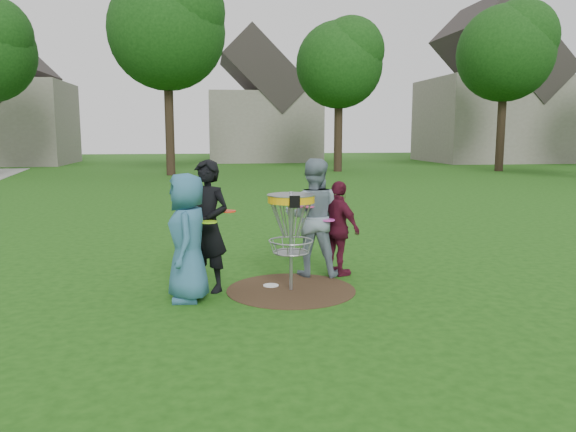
{
  "coord_description": "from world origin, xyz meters",
  "views": [
    {
      "loc": [
        -1.1,
        -7.49,
        2.18
      ],
      "look_at": [
        0.0,
        0.3,
        1.0
      ],
      "focal_mm": 35.0,
      "sensor_mm": 36.0,
      "label": 1
    }
  ],
  "objects": [
    {
      "name": "ground",
      "position": [
        0.0,
        0.0,
        0.0
      ],
      "size": [
        100.0,
        100.0,
        0.0
      ],
      "primitive_type": "plane",
      "color": "#19470F",
      "rests_on": "ground"
    },
    {
      "name": "dirt_patch",
      "position": [
        0.0,
        0.0,
        0.0
      ],
      "size": [
        1.8,
        1.8,
        0.01
      ],
      "primitive_type": "cylinder",
      "color": "#47331E",
      "rests_on": "ground"
    },
    {
      "name": "player_blue",
      "position": [
        -1.39,
        -0.27,
        0.83
      ],
      "size": [
        0.53,
        0.82,
        1.67
      ],
      "primitive_type": "imported",
      "rotation": [
        0.0,
        0.0,
        -1.58
      ],
      "color": "#316787",
      "rests_on": "ground"
    },
    {
      "name": "player_black",
      "position": [
        -1.13,
        0.15,
        0.91
      ],
      "size": [
        0.79,
        0.75,
        1.81
      ],
      "primitive_type": "imported",
      "rotation": [
        0.0,
        0.0,
        -0.65
      ],
      "color": "black",
      "rests_on": "ground"
    },
    {
      "name": "player_grey",
      "position": [
        0.45,
        0.79,
        0.89
      ],
      "size": [
        1.02,
        0.88,
        1.79
      ],
      "primitive_type": "imported",
      "rotation": [
        0.0,
        0.0,
        2.88
      ],
      "color": "gray",
      "rests_on": "ground"
    },
    {
      "name": "player_maroon",
      "position": [
        0.84,
        0.73,
        0.73
      ],
      "size": [
        0.73,
        0.91,
        1.45
      ],
      "primitive_type": "imported",
      "rotation": [
        0.0,
        0.0,
        2.09
      ],
      "color": "#571327",
      "rests_on": "ground"
    },
    {
      "name": "disc_on_grass",
      "position": [
        -0.26,
        0.23,
        0.01
      ],
      "size": [
        0.22,
        0.22,
        0.02
      ],
      "primitive_type": "cylinder",
      "color": "white",
      "rests_on": "ground"
    },
    {
      "name": "disc_golf_basket",
      "position": [
        0.0,
        -0.0,
        1.02
      ],
      "size": [
        0.66,
        0.67,
        1.38
      ],
      "color": "#9EA0A5",
      "rests_on": "ground"
    },
    {
      "name": "held_discs",
      "position": [
        -0.26,
        0.25,
        1.03
      ],
      "size": [
        1.96,
        0.98,
        0.24
      ],
      "color": "#99E519",
      "rests_on": "ground"
    },
    {
      "name": "tree_row",
      "position": [
        0.44,
        20.67,
        6.21
      ],
      "size": [
        51.2,
        17.42,
        9.9
      ],
      "color": "#38281C",
      "rests_on": "ground"
    },
    {
      "name": "house_row",
      "position": [
        4.78,
        33.07,
        4.14
      ],
      "size": [
        44.5,
        10.65,
        11.62
      ],
      "color": "gray",
      "rests_on": "ground"
    }
  ]
}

